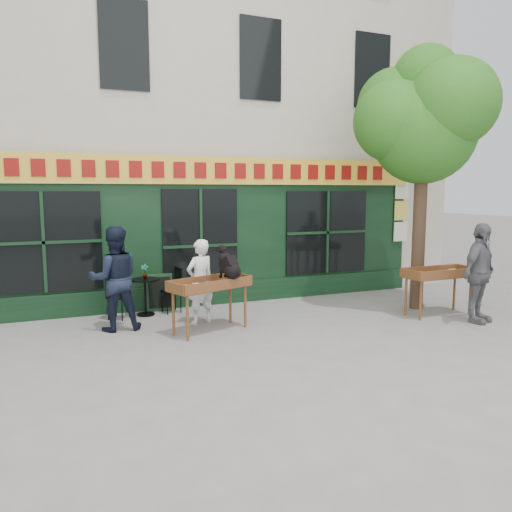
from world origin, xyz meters
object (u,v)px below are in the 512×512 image
object	(u,v)px
book_cart_center	(210,287)
woman	(200,281)
dog	(229,261)
man_left	(115,279)
book_cart_right	(439,276)
man_right	(479,273)
bistro_table	(145,289)

from	to	relation	value
book_cart_center	woman	bearing A→B (deg)	70.24
dog	man_left	bearing A→B (deg)	137.75
book_cart_right	man_right	world-z (taller)	man_right
book_cart_center	man_left	distance (m)	1.76
woman	bistro_table	size ratio (longest dim) A/B	2.16
man_left	woman	bearing A→B (deg)	176.78
woman	man_right	world-z (taller)	man_right
woman	book_cart_right	size ratio (longest dim) A/B	1.09
dog	book_cart_right	distance (m)	4.44
dog	man_right	bearing A→B (deg)	-35.41
book_cart_center	bistro_table	bearing A→B (deg)	98.53
dog	book_cart_right	world-z (taller)	dog
book_cart_center	woman	world-z (taller)	woman
woman	bistro_table	distance (m)	1.37
book_cart_center	man_right	xyz separation A→B (m)	(5.03, -1.36, 0.15)
book_cart_right	dog	bearing A→B (deg)	172.05
dog	woman	bearing A→B (deg)	96.80
bistro_table	man_right	bearing A→B (deg)	-26.98
woman	dog	bearing A→B (deg)	96.80
bistro_table	book_cart_center	bearing A→B (deg)	-61.71
book_cart_center	woman	distance (m)	0.65
book_cart_center	man_right	world-z (taller)	man_right
man_left	bistro_table	bearing A→B (deg)	-127.40
dog	man_right	size ratio (longest dim) A/B	0.31
book_cart_center	dog	size ratio (longest dim) A/B	2.70
book_cart_center	dog	distance (m)	0.59
man_right	man_left	bearing A→B (deg)	141.63
man_right	bistro_table	xyz separation A→B (m)	(-5.92, 3.01, -0.43)
woman	bistro_table	world-z (taller)	woman
dog	man_right	distance (m)	4.87
man_left	book_cart_center	bearing A→B (deg)	155.13
bistro_table	man_left	size ratio (longest dim) A/B	0.39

